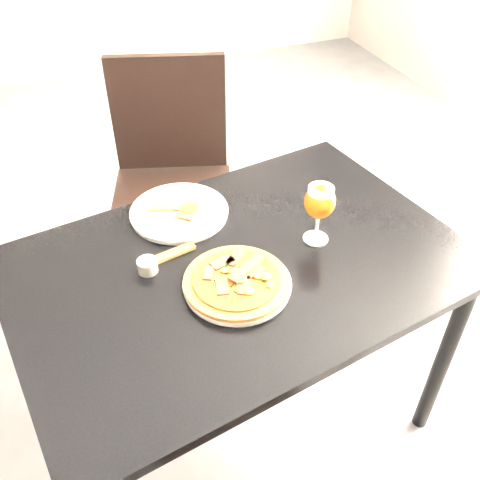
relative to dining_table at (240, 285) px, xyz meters
name	(u,v)px	position (x,y,z in m)	size (l,w,h in m)	color
ground	(169,368)	(-0.18, 0.30, -0.66)	(6.00, 6.00, 0.00)	#5A5A5D
dining_table	(240,285)	(0.00, 0.00, 0.00)	(1.32, 0.99, 0.75)	black
chair_far	(172,181)	(0.00, 0.74, -0.11)	(0.58, 0.58, 1.00)	black
plate_main	(237,284)	(-0.04, -0.09, 0.10)	(0.27, 0.27, 0.01)	white
pizza	(237,280)	(-0.04, -0.09, 0.11)	(0.27, 0.27, 0.03)	#9F6F26
plate_second	(179,212)	(-0.09, 0.26, 0.10)	(0.29, 0.29, 0.02)	white
crust_scraps	(182,209)	(-0.09, 0.26, 0.11)	(0.17, 0.11, 0.01)	#9F6F26
loose_crust	(175,253)	(-0.16, 0.09, 0.09)	(0.12, 0.03, 0.01)	#9F6F26
sauce_cup	(147,265)	(-0.24, 0.05, 0.11)	(0.05, 0.05, 0.04)	#B4AFA2
beer_glass	(320,202)	(0.23, 0.01, 0.22)	(0.09, 0.09, 0.18)	silver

